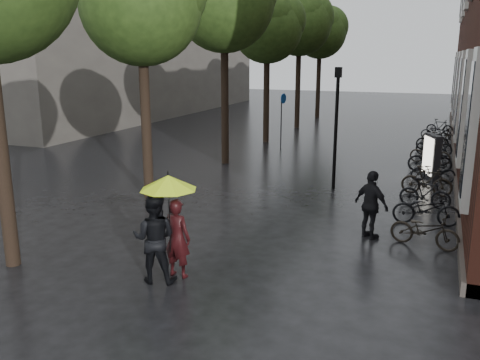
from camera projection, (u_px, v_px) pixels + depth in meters
The scene contains 11 objects.
ground at pixel (141, 318), 9.20m from camera, with size 120.00×120.00×0.00m, color black.
bg_building at pixel (91, 24), 40.64m from camera, with size 16.00×30.00×14.00m, color #47423D.
street_trees at pixel (247, 17), 23.47m from camera, with size 4.33×34.03×8.91m.
person_burgundy at pixel (177, 238), 10.74m from camera, with size 0.63×0.41×1.72m, color black.
person_black at pixel (154, 238), 10.48m from camera, with size 0.92×0.72×1.90m, color black.
lime_umbrella at pixel (168, 183), 10.30m from camera, with size 1.19×1.19×1.75m.
pedestrian_walking at pixel (371, 205), 12.98m from camera, with size 1.05×0.44×1.79m, color black.
parked_bicycles at pixel (432, 158), 21.01m from camera, with size 2.10×20.57×1.03m.
ad_lightbox at pixel (431, 157), 19.18m from camera, with size 0.27×1.15×1.73m.
lamp_post at pixel (336, 117), 17.42m from camera, with size 0.22×0.22×4.23m.
cycle_sign at pixel (282, 112), 25.61m from camera, with size 0.14×0.50×2.75m.
Camera 1 is at (4.73, -7.09, 4.63)m, focal length 38.00 mm.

